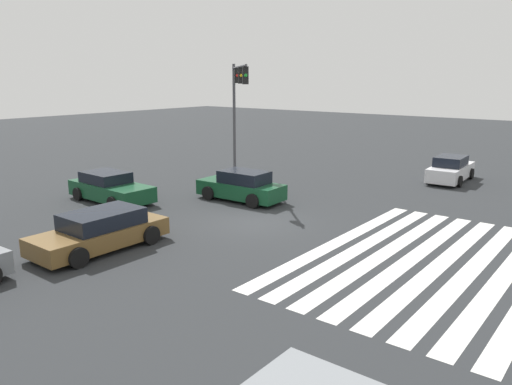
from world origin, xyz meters
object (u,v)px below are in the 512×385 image
(car_4, at_px, (242,186))
(car_3, at_px, (110,188))
(car_1, at_px, (101,231))
(car_5, at_px, (451,170))
(traffic_signal_mast, at_px, (238,94))

(car_4, bearing_deg, car_3, 37.07)
(car_3, distance_m, car_4, 6.53)
(car_1, xyz_separation_m, car_5, (19.98, -6.06, 0.03))
(car_1, height_order, car_3, car_3)
(traffic_signal_mast, xyz_separation_m, car_1, (-12.40, -4.00, -4.44))
(car_1, distance_m, car_4, 8.70)
(car_1, xyz_separation_m, car_3, (4.54, 5.70, 0.00))
(traffic_signal_mast, distance_m, car_3, 9.18)
(car_5, bearing_deg, car_3, 139.88)
(traffic_signal_mast, relative_size, car_1, 1.40)
(traffic_signal_mast, distance_m, car_5, 13.35)
(car_1, bearing_deg, car_4, -175.48)
(car_4, distance_m, car_5, 13.15)
(traffic_signal_mast, height_order, car_5, traffic_signal_mast)
(traffic_signal_mast, relative_size, car_4, 1.51)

